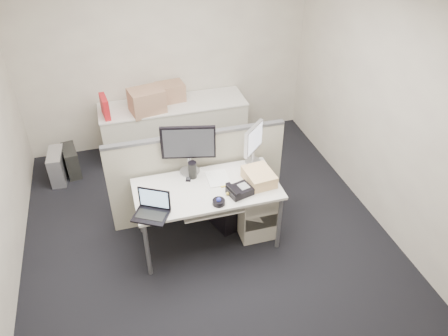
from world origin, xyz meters
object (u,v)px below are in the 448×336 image
object	(u,v)px
desk	(207,193)
monitor_main	(189,150)
laptop	(150,207)
desk_phone	(240,191)

from	to	relation	value
desk	monitor_main	distance (m)	0.49
desk	laptop	xyz separation A→B (m)	(-0.62, -0.28, 0.19)
desk	desk_phone	xyz separation A→B (m)	(0.30, -0.18, 0.10)
monitor_main	laptop	world-z (taller)	monitor_main
monitor_main	desk_phone	size ratio (longest dim) A/B	2.44
laptop	monitor_main	bearing A→B (deg)	79.19
desk	laptop	world-z (taller)	laptop
laptop	desk_phone	bearing A→B (deg)	35.73
desk	monitor_main	bearing A→B (deg)	109.07
monitor_main	laptop	size ratio (longest dim) A/B	1.77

